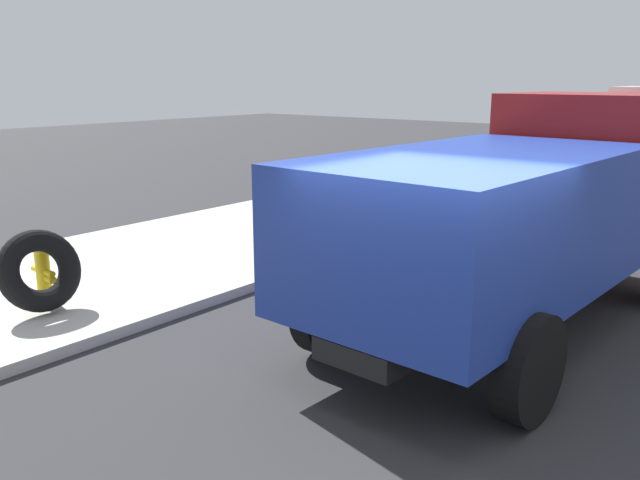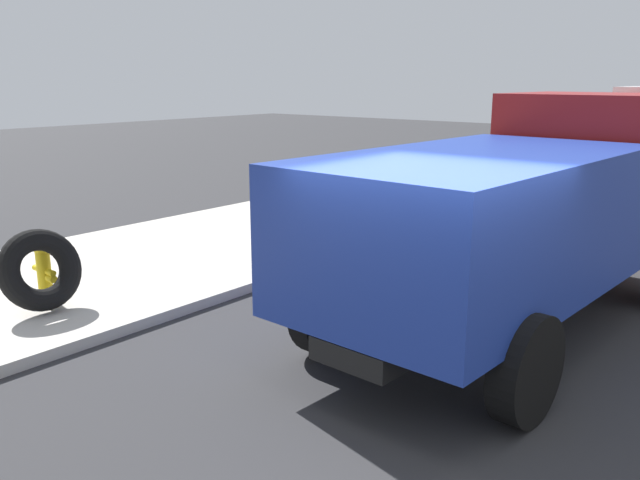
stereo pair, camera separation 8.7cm
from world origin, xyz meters
name	(u,v)px [view 2 (the right image)]	position (x,y,z in m)	size (l,w,h in m)	color
ground_plane	(427,410)	(0.00, 0.00, 0.00)	(80.00, 80.00, 0.00)	#2D2D30
sidewalk_curb	(75,280)	(0.00, 6.50, 0.07)	(36.00, 5.00, 0.15)	#BCB7AD
fire_hydrant	(44,268)	(-0.90, 5.70, 0.62)	(0.23, 0.51, 0.87)	yellow
loose_tire	(40,270)	(-1.16, 5.30, 0.73)	(1.12, 1.12, 0.30)	black
dump_truck_blue	(526,206)	(2.92, 0.31, 1.61)	(7.10, 3.04, 3.00)	#1E3899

